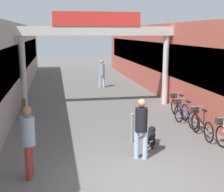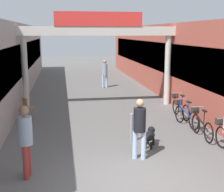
{
  "view_description": "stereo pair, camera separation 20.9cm",
  "coord_description": "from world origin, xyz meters",
  "px_view_note": "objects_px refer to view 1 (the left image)",
  "views": [
    {
      "loc": [
        -1.89,
        -6.58,
        3.47
      ],
      "look_at": [
        0.0,
        3.86,
        1.3
      ],
      "focal_mm": 50.0,
      "sensor_mm": 36.0,
      "label": 1
    },
    {
      "loc": [
        -1.68,
        -6.62,
        3.47
      ],
      "look_at": [
        0.0,
        3.86,
        1.3
      ],
      "focal_mm": 50.0,
      "sensor_mm": 36.0,
      "label": 2
    }
  ],
  "objects_px": {
    "pedestrian_carrying_crate": "(102,72)",
    "dog_on_leash": "(151,135)",
    "pedestrian_with_dog": "(141,125)",
    "bollard_post_metal": "(132,127)",
    "bicycle_blue_third": "(184,114)",
    "bicycle_red_farthest": "(178,106)",
    "cafe_chair_wood_nearer": "(26,107)",
    "pedestrian_companion": "(28,137)",
    "bicycle_black_second": "(201,124)"
  },
  "relations": [
    {
      "from": "pedestrian_carrying_crate",
      "to": "dog_on_leash",
      "type": "bearing_deg",
      "value": -90.27
    },
    {
      "from": "pedestrian_with_dog",
      "to": "bollard_post_metal",
      "type": "relative_size",
      "value": 1.77
    },
    {
      "from": "bicycle_blue_third",
      "to": "bicycle_red_farthest",
      "type": "relative_size",
      "value": 0.99
    },
    {
      "from": "bollard_post_metal",
      "to": "cafe_chair_wood_nearer",
      "type": "bearing_deg",
      "value": 137.16
    },
    {
      "from": "dog_on_leash",
      "to": "pedestrian_companion",
      "type": "bearing_deg",
      "value": -155.98
    },
    {
      "from": "pedestrian_with_dog",
      "to": "pedestrian_companion",
      "type": "distance_m",
      "value": 3.04
    },
    {
      "from": "pedestrian_with_dog",
      "to": "pedestrian_companion",
      "type": "height_order",
      "value": "pedestrian_companion"
    },
    {
      "from": "dog_on_leash",
      "to": "bicycle_blue_third",
      "type": "relative_size",
      "value": 0.47
    },
    {
      "from": "dog_on_leash",
      "to": "cafe_chair_wood_nearer",
      "type": "height_order",
      "value": "cafe_chair_wood_nearer"
    },
    {
      "from": "pedestrian_carrying_crate",
      "to": "cafe_chair_wood_nearer",
      "type": "xyz_separation_m",
      "value": [
        -4.1,
        -6.91,
        -0.48
      ]
    },
    {
      "from": "pedestrian_companion",
      "to": "bicycle_red_farthest",
      "type": "relative_size",
      "value": 1.06
    },
    {
      "from": "cafe_chair_wood_nearer",
      "to": "pedestrian_with_dog",
      "type": "bearing_deg",
      "value": -53.18
    },
    {
      "from": "bicycle_blue_third",
      "to": "pedestrian_carrying_crate",
      "type": "bearing_deg",
      "value": 102.11
    },
    {
      "from": "bicycle_black_second",
      "to": "bicycle_blue_third",
      "type": "bearing_deg",
      "value": 90.89
    },
    {
      "from": "dog_on_leash",
      "to": "bollard_post_metal",
      "type": "xyz_separation_m",
      "value": [
        -0.49,
        0.44,
        0.14
      ]
    },
    {
      "from": "pedestrian_with_dog",
      "to": "bicycle_black_second",
      "type": "bearing_deg",
      "value": 31.1
    },
    {
      "from": "pedestrian_carrying_crate",
      "to": "dog_on_leash",
      "type": "xyz_separation_m",
      "value": [
        -0.05,
        -10.65,
        -0.67
      ]
    },
    {
      "from": "cafe_chair_wood_nearer",
      "to": "bicycle_black_second",
      "type": "bearing_deg",
      "value": -27.63
    },
    {
      "from": "dog_on_leash",
      "to": "bicycle_black_second",
      "type": "relative_size",
      "value": 0.47
    },
    {
      "from": "dog_on_leash",
      "to": "bicycle_red_farthest",
      "type": "height_order",
      "value": "bicycle_red_farthest"
    },
    {
      "from": "pedestrian_companion",
      "to": "bicycle_black_second",
      "type": "relative_size",
      "value": 1.06
    },
    {
      "from": "bicycle_black_second",
      "to": "bollard_post_metal",
      "type": "height_order",
      "value": "bicycle_black_second"
    },
    {
      "from": "pedestrian_with_dog",
      "to": "bicycle_blue_third",
      "type": "distance_m",
      "value": 3.82
    },
    {
      "from": "dog_on_leash",
      "to": "bicycle_blue_third",
      "type": "distance_m",
      "value": 2.73
    },
    {
      "from": "bicycle_red_farthest",
      "to": "bollard_post_metal",
      "type": "bearing_deg",
      "value": -134.87
    },
    {
      "from": "bicycle_black_second",
      "to": "cafe_chair_wood_nearer",
      "type": "bearing_deg",
      "value": 152.37
    },
    {
      "from": "pedestrian_carrying_crate",
      "to": "bicycle_black_second",
      "type": "height_order",
      "value": "pedestrian_carrying_crate"
    },
    {
      "from": "pedestrian_with_dog",
      "to": "dog_on_leash",
      "type": "distance_m",
      "value": 1.24
    },
    {
      "from": "pedestrian_companion",
      "to": "pedestrian_carrying_crate",
      "type": "relative_size",
      "value": 1.01
    },
    {
      "from": "bicycle_blue_third",
      "to": "pedestrian_with_dog",
      "type": "bearing_deg",
      "value": -131.16
    },
    {
      "from": "dog_on_leash",
      "to": "bicycle_blue_third",
      "type": "xyz_separation_m",
      "value": [
        1.92,
        1.94,
        0.08
      ]
    },
    {
      "from": "bicycle_black_second",
      "to": "pedestrian_with_dog",
      "type": "bearing_deg",
      "value": -148.9
    },
    {
      "from": "pedestrian_companion",
      "to": "bicycle_blue_third",
      "type": "relative_size",
      "value": 1.07
    },
    {
      "from": "pedestrian_companion",
      "to": "bicycle_black_second",
      "type": "distance_m",
      "value": 5.92
    },
    {
      "from": "pedestrian_companion",
      "to": "cafe_chair_wood_nearer",
      "type": "height_order",
      "value": "pedestrian_companion"
    },
    {
      "from": "pedestrian_companion",
      "to": "pedestrian_carrying_crate",
      "type": "distance_m",
      "value": 12.74
    },
    {
      "from": "bicycle_blue_third",
      "to": "bollard_post_metal",
      "type": "bearing_deg",
      "value": -148.12
    },
    {
      "from": "pedestrian_carrying_crate",
      "to": "bollard_post_metal",
      "type": "bearing_deg",
      "value": -93.04
    },
    {
      "from": "bicycle_red_farthest",
      "to": "pedestrian_carrying_crate",
      "type": "bearing_deg",
      "value": 105.64
    },
    {
      "from": "bicycle_black_second",
      "to": "bollard_post_metal",
      "type": "distance_m",
      "value": 2.44
    },
    {
      "from": "pedestrian_companion",
      "to": "cafe_chair_wood_nearer",
      "type": "bearing_deg",
      "value": 95.56
    },
    {
      "from": "pedestrian_carrying_crate",
      "to": "dog_on_leash",
      "type": "relative_size",
      "value": 2.23
    },
    {
      "from": "pedestrian_carrying_crate",
      "to": "bollard_post_metal",
      "type": "height_order",
      "value": "pedestrian_carrying_crate"
    },
    {
      "from": "pedestrian_carrying_crate",
      "to": "pedestrian_companion",
      "type": "bearing_deg",
      "value": -106.35
    },
    {
      "from": "pedestrian_carrying_crate",
      "to": "cafe_chair_wood_nearer",
      "type": "height_order",
      "value": "pedestrian_carrying_crate"
    },
    {
      "from": "bicycle_red_farthest",
      "to": "bicycle_blue_third",
      "type": "bearing_deg",
      "value": -101.76
    },
    {
      "from": "pedestrian_companion",
      "to": "pedestrian_carrying_crate",
      "type": "height_order",
      "value": "pedestrian_companion"
    },
    {
      "from": "bollard_post_metal",
      "to": "pedestrian_with_dog",
      "type": "bearing_deg",
      "value": -93.35
    },
    {
      "from": "bicycle_blue_third",
      "to": "bicycle_red_farthest",
      "type": "bearing_deg",
      "value": 78.24
    },
    {
      "from": "bicycle_blue_third",
      "to": "cafe_chair_wood_nearer",
      "type": "bearing_deg",
      "value": 163.2
    }
  ]
}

